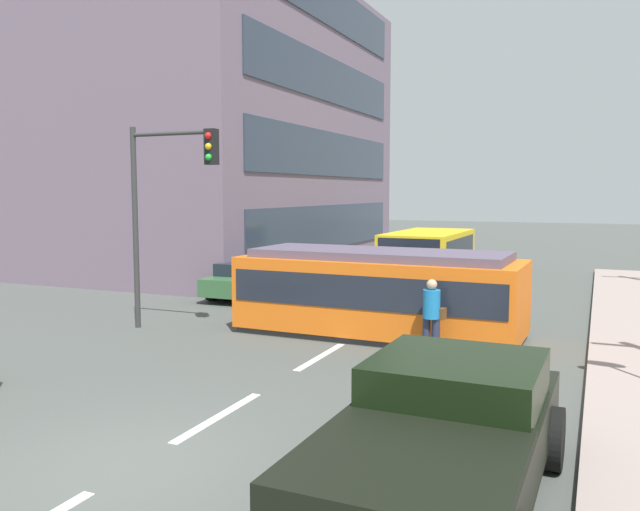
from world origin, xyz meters
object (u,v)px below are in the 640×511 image
pickup_truck_parked (445,435)px  traffic_light_mast (166,189)px  parked_sedan_mid (256,278)px  city_bus (428,253)px  pedestrian_crossing (432,314)px  streetcar_tram (379,291)px

pickup_truck_parked → traffic_light_mast: traffic_light_mast is taller
parked_sedan_mid → traffic_light_mast: traffic_light_mast is taller
city_bus → pedestrian_crossing: size_ratio=3.30×
parked_sedan_mid → traffic_light_mast: size_ratio=0.85×
parked_sedan_mid → pickup_truck_parked: bearing=-53.0°
traffic_light_mast → pedestrian_crossing: bearing=-0.6°
streetcar_tram → parked_sedan_mid: 6.85m
pickup_truck_parked → traffic_light_mast: 10.83m
traffic_light_mast → city_bus: bearing=71.9°
city_bus → pickup_truck_parked: size_ratio=1.09×
city_bus → pickup_truck_parked: city_bus is taller
streetcar_tram → city_bus: (-1.24, 9.91, 0.02)m
pedestrian_crossing → pickup_truck_parked: pedestrian_crossing is taller
streetcar_tram → parked_sedan_mid: bearing=144.5°
streetcar_tram → city_bus: size_ratio=1.24×
streetcar_tram → city_bus: bearing=97.2°
pickup_truck_parked → parked_sedan_mid: pickup_truck_parked is taller
pickup_truck_parked → streetcar_tram: bearing=113.1°
parked_sedan_mid → streetcar_tram: bearing=-35.5°
parked_sedan_mid → traffic_light_mast: 6.29m
pedestrian_crossing → parked_sedan_mid: 9.19m
streetcar_tram → pedestrian_crossing: streetcar_tram is taller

